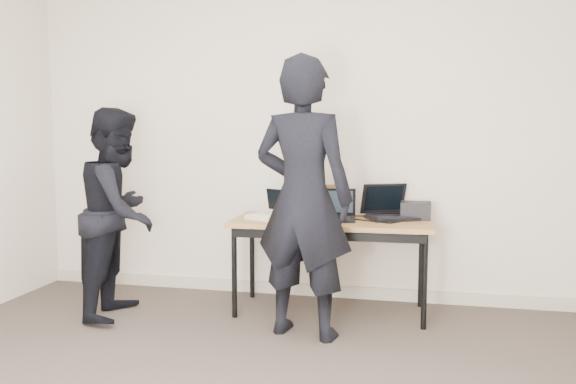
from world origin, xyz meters
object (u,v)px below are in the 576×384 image
(person_observer, at_px, (119,213))
(desk, at_px, (331,228))
(laptop_center, at_px, (336,213))
(laptop_right, at_px, (389,211))
(equipment_box, at_px, (416,210))
(person_typist, at_px, (303,198))
(laptop_beige, at_px, (272,212))
(leather_satchel, at_px, (313,199))

(person_observer, bearing_deg, desk, -83.23)
(desk, height_order, person_observer, person_observer)
(laptop_center, xyz_separation_m, laptop_right, (0.39, 0.15, 0.01))
(laptop_right, height_order, equipment_box, laptop_right)
(desk, distance_m, laptop_right, 0.48)
(desk, bearing_deg, person_typist, -103.91)
(laptop_right, distance_m, person_observer, 2.05)
(laptop_beige, bearing_deg, person_observer, -136.92)
(laptop_center, xyz_separation_m, person_typist, (-0.15, -0.54, 0.17))
(laptop_right, xyz_separation_m, person_typist, (-0.54, -0.70, 0.16))
(desk, distance_m, laptop_center, 0.12)
(desk, height_order, laptop_beige, laptop_beige)
(desk, bearing_deg, laptop_right, 20.90)
(laptop_right, bearing_deg, leather_satchel, 149.93)
(equipment_box, distance_m, person_typist, 1.04)
(desk, relative_size, person_observer, 0.97)
(laptop_center, bearing_deg, laptop_right, 16.03)
(laptop_beige, relative_size, person_typist, 0.21)
(laptop_beige, height_order, equipment_box, laptop_beige)
(desk, xyz_separation_m, laptop_beige, (-0.45, -0.03, 0.11))
(laptop_beige, bearing_deg, person_typist, -30.15)
(desk, distance_m, leather_satchel, 0.34)
(laptop_beige, height_order, laptop_center, laptop_beige)
(equipment_box, bearing_deg, person_observer, -165.56)
(leather_satchel, relative_size, person_typist, 0.20)
(person_observer, bearing_deg, laptop_right, -81.25)
(laptop_beige, bearing_deg, laptop_center, 31.22)
(desk, relative_size, leather_satchel, 4.02)
(desk, relative_size, equipment_box, 6.73)
(laptop_center, distance_m, leather_satchel, 0.31)
(laptop_center, bearing_deg, leather_satchel, 130.49)
(laptop_right, distance_m, equipment_box, 0.20)
(leather_satchel, bearing_deg, laptop_center, -50.44)
(laptop_center, bearing_deg, laptop_beige, -179.85)
(desk, xyz_separation_m, laptop_center, (0.03, 0.02, 0.11))
(desk, relative_size, laptop_beige, 3.90)
(person_typist, distance_m, person_observer, 1.45)
(laptop_center, height_order, leather_satchel, leather_satchel)
(laptop_center, distance_m, equipment_box, 0.62)
(desk, distance_m, laptop_beige, 0.47)
(desk, height_order, person_typist, person_typist)
(laptop_center, distance_m, person_observer, 1.63)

